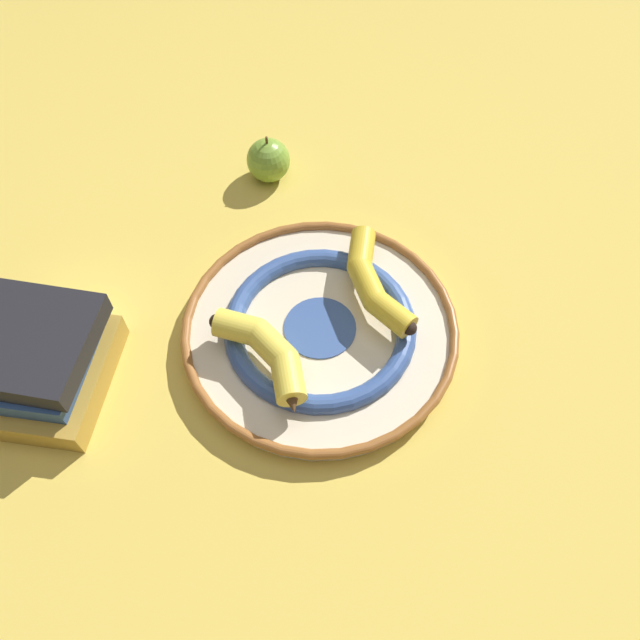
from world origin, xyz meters
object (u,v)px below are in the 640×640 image
Objects in this scene: decorative_bowl at (320,329)px; banana_b at (267,352)px; apple at (268,160)px; book_stack at (44,360)px; banana_a at (372,280)px.

decorative_bowl is 0.10m from banana_b.
book_stack is at bearing 114.53° from apple.
apple reaches higher than decorative_bowl.
banana_a is 1.08× the size of banana_b.
book_stack is at bearing -92.37° from banana_a.
banana_b is 0.38m from apple.
banana_b reaches higher than banana_a.
decorative_bowl is at bearing 164.75° from apple.
decorative_bowl is 1.63× the size of book_stack.
banana_b is at bearing 101.70° from decorative_bowl.
apple is (0.32, -0.09, 0.02)m from decorative_bowl.
banana_b is (-0.02, 0.09, 0.04)m from decorative_bowl.
book_stack is at bearing 70.44° from decorative_bowl.
banana_a is 0.18m from banana_b.
book_stack is (0.12, 0.34, 0.03)m from decorative_bowl.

